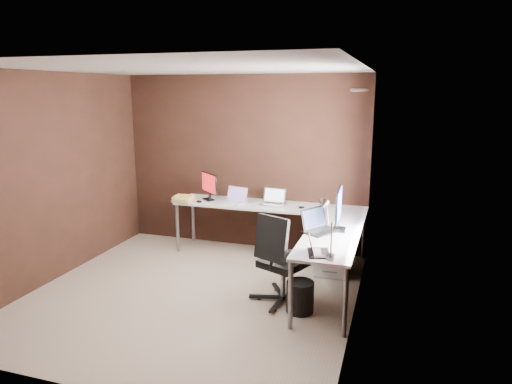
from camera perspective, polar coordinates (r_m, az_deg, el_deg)
room at (r=4.91m, az=-4.42°, el=0.80°), size 3.60×3.60×2.50m
desk at (r=5.80m, az=3.88°, el=-3.41°), size 2.65×2.25×0.73m
drawer_pedestal at (r=5.92m, az=9.64°, el=-7.08°), size 0.42×0.50×0.60m
monitor_left at (r=6.57m, az=-5.86°, el=0.90°), size 0.35×0.31×0.39m
monitor_right at (r=5.19m, az=10.28°, el=-1.84°), size 0.15×0.58×0.47m
laptop_white at (r=6.39m, az=-2.65°, el=-0.95°), size 0.38×0.31×0.22m
laptop_silver at (r=6.32m, az=2.16°, el=-1.11°), size 0.34×0.26×0.22m
laptop_black_big at (r=5.17m, az=7.76°, el=-4.27°), size 0.43×0.47×0.26m
laptop_black_small at (r=4.48m, az=7.48°, el=-7.14°), size 0.27×0.33×0.20m
book_stack at (r=6.55m, az=-9.05°, el=-0.83°), size 0.30×0.26×0.09m
mouse_left at (r=6.45m, az=-7.16°, el=-1.20°), size 0.10×0.08×0.03m
mouse_corner at (r=6.13m, az=5.71°, el=-1.92°), size 0.09×0.06×0.03m
desk_lamp at (r=4.31m, az=8.73°, el=-3.62°), size 0.19×0.22×0.56m
office_chair at (r=5.05m, az=3.15°, el=-10.52°), size 0.57×0.61×1.01m
wastebasket at (r=4.91m, az=5.52°, el=-12.90°), size 0.31×0.31×0.33m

